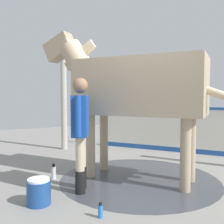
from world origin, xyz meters
name	(u,v)px	position (x,y,z in m)	size (l,w,h in m)	color
ground_plane	(155,180)	(0.00, 0.00, -0.01)	(16.00, 16.00, 0.02)	gray
wet_patch	(139,179)	(-0.22, 0.16, 0.00)	(2.71, 2.71, 0.00)	#42444C
barrier_wall	(171,131)	(1.66, 1.70, 0.54)	(2.66, 3.22, 1.16)	silver
roof_post_near	(64,98)	(-0.75, 3.14, 1.38)	(0.16, 0.16, 2.77)	#B7B2A8
horse	(133,87)	(-0.30, 0.25, 1.58)	(2.39, 2.82, 2.64)	tan
handler	(81,126)	(-1.31, 0.06, 0.98)	(0.40, 0.63, 1.70)	black
wash_bucket	(39,192)	(-1.97, -0.17, 0.17)	(0.31, 0.31, 0.35)	#1E478C
bottle_shampoo	(54,172)	(-1.56, 0.79, 0.12)	(0.08, 0.08, 0.26)	white
bottle_spray	(100,211)	(-1.38, -0.86, 0.08)	(0.06, 0.06, 0.18)	blue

